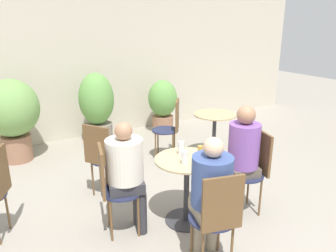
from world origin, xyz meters
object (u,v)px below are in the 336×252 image
(bistro_chair_4, at_px, (102,154))
(beer_glass_0, at_px, (181,148))
(bistro_chair_5, at_px, (171,124))
(beer_glass_2, at_px, (200,153))
(bistro_chair_2, at_px, (254,165))
(seated_person_0, at_px, (127,169))
(cafe_table_near, at_px, (187,178))
(cafe_table_far, at_px, (214,128))
(bistro_chair_1, at_px, (217,214))
(seated_person_2, at_px, (242,151))
(potted_plant_2, at_px, (163,104))
(seated_person_1, at_px, (211,189))
(bistro_chair_0, at_px, (112,183))
(potted_plant_0, at_px, (12,113))
(potted_plant_1, at_px, (97,107))
(beer_glass_1, at_px, (184,158))

(bistro_chair_4, distance_m, beer_glass_0, 1.06)
(bistro_chair_5, distance_m, beer_glass_2, 1.80)
(bistro_chair_2, bearing_deg, bistro_chair_4, -115.75)
(seated_person_0, distance_m, beer_glass_2, 0.77)
(cafe_table_near, bearing_deg, cafe_table_far, 43.14)
(bistro_chair_1, height_order, bistro_chair_5, same)
(seated_person_0, bearing_deg, bistro_chair_5, -29.37)
(seated_person_0, relative_size, seated_person_2, 0.94)
(potted_plant_2, bearing_deg, cafe_table_near, -114.26)
(cafe_table_far, relative_size, seated_person_1, 0.62)
(potted_plant_2, bearing_deg, cafe_table_far, -87.39)
(bistro_chair_2, xyz_separation_m, bistro_chair_5, (-0.02, 1.79, 0.00))
(bistro_chair_0, bearing_deg, beer_glass_2, -92.59)
(bistro_chair_5, bearing_deg, potted_plant_0, -81.83)
(cafe_table_near, xyz_separation_m, beer_glass_0, (0.01, 0.13, 0.30))
(cafe_table_far, distance_m, beer_glass_2, 1.82)
(bistro_chair_2, height_order, bistro_chair_5, same)
(cafe_table_far, xyz_separation_m, bistro_chair_5, (-0.58, 0.35, 0.07))
(bistro_chair_2, bearing_deg, seated_person_0, -90.00)
(seated_person_0, bearing_deg, bistro_chair_4, 13.64)
(cafe_table_far, relative_size, potted_plant_2, 0.71)
(potted_plant_0, bearing_deg, seated_person_2, -54.96)
(potted_plant_1, bearing_deg, bistro_chair_5, -55.62)
(bistro_chair_1, xyz_separation_m, beer_glass_2, (0.31, 0.70, 0.24))
(beer_glass_2, height_order, potted_plant_0, potted_plant_0)
(potted_plant_0, bearing_deg, bistro_chair_4, -65.79)
(bistro_chair_4, relative_size, bistro_chair_5, 1.00)
(cafe_table_near, relative_size, beer_glass_0, 5.00)
(bistro_chair_1, relative_size, bistro_chair_4, 1.00)
(cafe_table_far, height_order, bistro_chair_0, bistro_chair_0)
(cafe_table_far, bearing_deg, bistro_chair_2, -111.29)
(bistro_chair_0, bearing_deg, beer_glass_0, -80.19)
(bistro_chair_4, xyz_separation_m, seated_person_1, (0.45, -1.58, 0.15))
(bistro_chair_5, height_order, beer_glass_1, bistro_chair_5)
(bistro_chair_4, relative_size, beer_glass_2, 6.53)
(beer_glass_2, bearing_deg, bistro_chair_4, 125.08)
(cafe_table_near, distance_m, bistro_chair_4, 1.14)
(bistro_chair_1, relative_size, seated_person_2, 0.75)
(beer_glass_2, bearing_deg, bistro_chair_5, 69.12)
(beer_glass_0, relative_size, potted_plant_2, 0.14)
(seated_person_1, xyz_separation_m, potted_plant_2, (1.42, 3.41, -0.14))
(bistro_chair_0, xyz_separation_m, seated_person_2, (1.39, -0.35, 0.18))
(bistro_chair_2, xyz_separation_m, beer_glass_2, (-0.66, 0.12, 0.24))
(seated_person_1, distance_m, beer_glass_0, 0.78)
(beer_glass_2, bearing_deg, beer_glass_0, 116.88)
(seated_person_1, bearing_deg, seated_person_0, -45.05)
(beer_glass_1, bearing_deg, bistro_chair_4, 115.99)
(cafe_table_far, relative_size, bistro_chair_1, 0.77)
(seated_person_0, distance_m, potted_plant_1, 2.68)
(cafe_table_far, xyz_separation_m, beer_glass_0, (-1.32, -1.11, 0.31))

